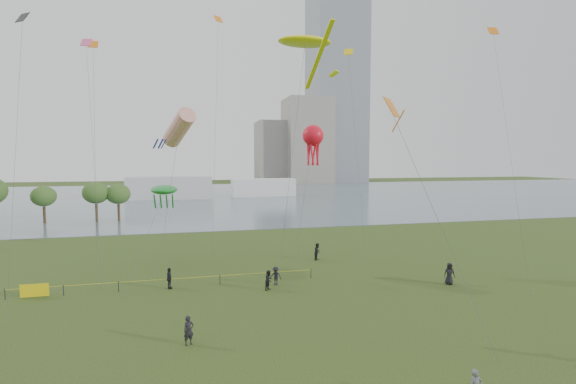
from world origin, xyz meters
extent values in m
plane|color=#243811|center=(0.00, 0.00, 0.00)|extent=(400.00, 400.00, 0.00)
cube|color=slate|center=(0.00, 100.00, 0.02)|extent=(400.00, 120.00, 0.08)
cube|color=slate|center=(62.00, 168.00, 60.00)|extent=(24.00, 24.00, 120.00)
cube|color=gray|center=(46.00, 162.00, 19.00)|extent=(20.00, 20.00, 38.00)
cube|color=gray|center=(32.00, 168.00, 14.00)|extent=(16.00, 18.00, 28.00)
cube|color=silver|center=(-12.00, 95.00, 3.00)|extent=(22.00, 8.00, 6.00)
cube|color=white|center=(14.00, 98.00, 2.50)|extent=(18.00, 7.00, 5.00)
cylinder|color=#382B19|center=(-19.06, 55.06, 1.43)|extent=(0.44, 0.44, 2.86)
ellipsoid|color=#3F6226|center=(-19.06, 55.06, 4.64)|extent=(4.07, 4.07, 3.43)
cylinder|color=#382B19|center=(-30.59, 54.96, 1.38)|extent=(0.44, 0.44, 2.77)
ellipsoid|color=#3F6226|center=(-30.59, 54.96, 4.49)|extent=(3.93, 3.93, 3.32)
cylinder|color=#382B19|center=(-22.51, 54.60, 1.53)|extent=(0.44, 0.44, 3.06)
ellipsoid|color=#3F6226|center=(-22.51, 54.60, 4.96)|extent=(4.35, 4.35, 3.67)
cylinder|color=black|center=(-21.02, 13.64, 0.42)|extent=(0.07, 0.07, 0.85)
cylinder|color=black|center=(-17.02, 13.64, 0.42)|extent=(0.07, 0.07, 0.85)
cylinder|color=black|center=(-13.02, 13.64, 0.42)|extent=(0.07, 0.07, 0.85)
cylinder|color=black|center=(-9.02, 13.64, 0.42)|extent=(0.07, 0.07, 0.85)
cylinder|color=black|center=(-5.02, 13.64, 0.42)|extent=(0.07, 0.07, 0.85)
cylinder|color=black|center=(-1.02, 13.64, 0.42)|extent=(0.07, 0.07, 0.85)
cylinder|color=black|center=(2.98, 13.64, 0.42)|extent=(0.07, 0.07, 0.85)
cylinder|color=yellow|center=(-9.02, 13.64, 0.75)|extent=(24.00, 0.03, 0.03)
cube|color=yellow|center=(-19.02, 13.64, 0.55)|extent=(2.00, 0.04, 1.00)
imported|color=black|center=(-1.27, 11.22, 0.80)|extent=(0.98, 0.99, 1.61)
imported|color=black|center=(-0.48, 12.37, 0.79)|extent=(1.17, 1.04, 1.57)
imported|color=black|center=(-9.11, 13.42, 0.86)|extent=(0.59, 1.07, 1.72)
imported|color=black|center=(13.79, 9.12, 0.92)|extent=(1.03, 0.82, 1.83)
imported|color=black|center=(-7.63, 2.47, 0.83)|extent=(0.72, 0.61, 1.67)
imported|color=black|center=(5.62, 19.96, 0.88)|extent=(1.06, 1.09, 1.77)
cylinder|color=#3F3F42|center=(1.22, 13.58, 10.72)|extent=(4.29, 7.09, 21.45)
ellipsoid|color=#EDF30C|center=(3.34, 17.11, 21.45)|extent=(5.10, 3.19, 0.80)
cube|color=#EDF30C|center=(3.34, 12.91, 19.05)|extent=(0.36, 6.98, 4.09)
cube|color=#EDF30C|center=(3.34, 9.11, 16.95)|extent=(0.95, 0.95, 0.42)
cylinder|color=#3F3F42|center=(-9.25, 18.64, 6.79)|extent=(2.10, 4.80, 13.59)
cylinder|color=red|center=(-8.22, 21.03, 13.58)|extent=(3.57, 5.04, 3.74)
cylinder|color=#1826A8|center=(-9.62, 19.83, 11.98)|extent=(0.60, 1.13, 0.88)
cylinder|color=#1826A8|center=(-9.90, 20.21, 11.98)|extent=(0.60, 1.13, 0.88)
cylinder|color=#1826A8|center=(-10.34, 20.06, 11.98)|extent=(0.60, 1.13, 0.88)
cylinder|color=#1826A8|center=(-10.34, 19.59, 11.98)|extent=(0.60, 1.13, 0.88)
cylinder|color=#1826A8|center=(-9.90, 19.45, 11.98)|extent=(0.60, 1.13, 0.88)
cylinder|color=#3F3F42|center=(-11.13, 17.22, 3.76)|extent=(2.73, 9.51, 7.53)
ellipsoid|color=#18872A|center=(-9.78, 21.97, 7.51)|extent=(2.55, 4.59, 0.89)
cylinder|color=#18872A|center=(-10.58, 20.37, 6.51)|extent=(0.16, 1.79, 1.54)
cylinder|color=#18872A|center=(-10.03, 20.37, 6.51)|extent=(0.16, 1.79, 1.54)
cylinder|color=#18872A|center=(-9.48, 20.37, 6.51)|extent=(0.16, 1.79, 1.54)
cylinder|color=#18872A|center=(-8.93, 20.37, 6.51)|extent=(0.16, 1.79, 1.54)
cylinder|color=#3F3F42|center=(2.32, 14.09, 6.42)|extent=(4.28, 7.73, 12.85)
sphere|color=red|center=(4.44, 17.94, 12.83)|extent=(2.07, 2.07, 2.07)
cylinder|color=red|center=(4.94, 17.94, 11.23)|extent=(0.18, 0.54, 2.60)
cylinder|color=red|center=(4.69, 18.37, 11.23)|extent=(0.49, 0.36, 2.61)
cylinder|color=red|center=(4.19, 18.37, 11.23)|extent=(0.49, 0.36, 2.61)
cylinder|color=red|center=(3.94, 17.94, 11.23)|extent=(0.18, 0.54, 2.60)
cylinder|color=red|center=(4.19, 17.51, 11.23)|extent=(0.49, 0.36, 2.61)
cylinder|color=red|center=(4.69, 17.51, 11.23)|extent=(0.49, 0.36, 2.61)
cylinder|color=#3F3F42|center=(6.91, 0.60, 7.00)|extent=(1.98, 8.42, 14.02)
cube|color=orange|center=(5.94, 4.80, 14.00)|extent=(1.62, 1.62, 1.32)
cylinder|color=orange|center=(5.94, 3.90, 13.00)|extent=(0.08, 1.58, 1.35)
cube|color=#E5598C|center=(-15.98, 19.68, 20.83)|extent=(1.04, 1.00, 0.76)
cube|color=yellow|center=(9.15, 20.75, 21.78)|extent=(0.93, 0.60, 0.76)
cube|color=orange|center=(-3.95, 25.76, 25.70)|extent=(1.05, 0.96, 0.76)
cube|color=orange|center=(19.40, 11.79, 22.04)|extent=(0.97, 0.68, 0.76)
cube|color=black|center=(-18.66, 12.74, 20.51)|extent=(1.05, 0.91, 0.76)
cube|color=orange|center=(-15.96, 22.44, 21.39)|extent=(1.01, 0.76, 0.76)
camera|label=1|loc=(-7.59, -21.12, 10.47)|focal=26.00mm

